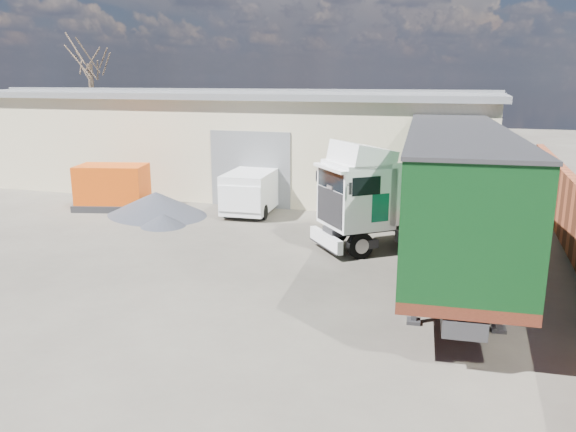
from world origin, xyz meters
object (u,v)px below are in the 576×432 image
(bare_tree, at_px, (89,50))
(box_trailer, at_px, (454,185))
(tractor_unit, at_px, (374,203))
(panel_van, at_px, (254,190))
(orange_skip, at_px, (113,190))

(bare_tree, relative_size, box_trailer, 0.70)
(bare_tree, relative_size, tractor_unit, 1.66)
(bare_tree, distance_m, tractor_unit, 27.90)
(box_trailer, relative_size, panel_van, 2.84)
(tractor_unit, bearing_deg, box_trailer, 18.91)
(bare_tree, height_order, tractor_unit, bare_tree)
(bare_tree, bearing_deg, panel_van, -33.42)
(bare_tree, bearing_deg, orange_skip, -51.16)
(box_trailer, bearing_deg, panel_van, 142.78)
(tractor_unit, distance_m, box_trailer, 3.40)
(orange_skip, bearing_deg, box_trailer, -29.84)
(panel_van, bearing_deg, orange_skip, -171.27)
(bare_tree, xyz_separation_m, panel_van, (16.52, -10.90, -6.92))
(box_trailer, height_order, orange_skip, box_trailer)
(box_trailer, xyz_separation_m, orange_skip, (-15.45, 4.20, -1.86))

